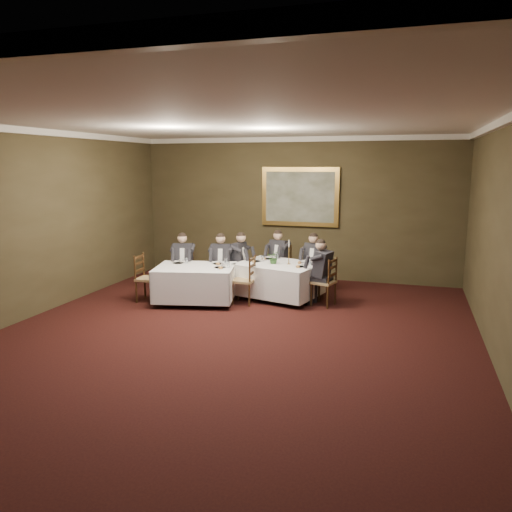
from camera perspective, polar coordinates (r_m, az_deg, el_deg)
The scene contains 27 objects.
ground at distance 8.20m, azimuth -3.49°, elevation -9.87°, with size 10.00×10.00×0.00m, color black.
ceiling at distance 7.72m, azimuth -3.78°, elevation 15.29°, with size 8.00×10.00×0.10m, color silver.
back_wall at distance 12.54m, azimuth 4.55°, elevation 5.41°, with size 8.00×0.10×3.50m, color #37301B.
left_wall at distance 9.92m, azimuth -25.81°, elevation 3.07°, with size 0.10×10.00×3.50m, color #37301B.
right_wall at distance 7.38m, azimuth 26.83°, elevation 0.78°, with size 0.10×10.00×3.50m, color #37301B.
crown_molding at distance 7.71m, azimuth -3.78°, elevation 14.85°, with size 8.00×10.00×0.12m.
table_main at distance 10.70m, azimuth 2.59°, elevation -2.50°, with size 1.94×1.66×0.67m.
table_second at distance 10.44m, azimuth -6.94°, elevation -2.89°, with size 1.84×1.55×0.67m.
chair_main_backleft at distance 11.68m, azimuth 2.73°, elevation -2.23°, with size 0.55×0.54×1.00m.
diner_main_backleft at distance 11.62m, azimuth 2.71°, elevation -1.14°, with size 0.53×0.58×1.35m.
chair_main_backright at distance 11.28m, azimuth 6.72°, elevation -2.74°, with size 0.56×0.55×1.00m.
diner_main_backright at distance 11.22m, azimuth 6.71°, elevation -1.62°, with size 0.54×0.59×1.35m.
chair_main_endleft at distance 11.27m, azimuth -2.12°, elevation -2.69°, with size 0.47×0.49×1.00m.
diner_main_endleft at distance 11.22m, azimuth -2.07°, elevation -1.56°, with size 0.53×0.46×1.35m.
chair_main_endright at distance 10.28m, azimuth 7.76°, elevation -4.08°, with size 0.52×0.53×1.00m.
diner_main_endright at distance 10.23m, azimuth 7.73°, elevation -2.83°, with size 0.57×0.51×1.35m.
chair_sec_backleft at distance 11.36m, azimuth -8.22°, elevation -2.69°, with size 0.54×0.52×1.00m.
diner_sec_backleft at distance 11.30m, azimuth -8.26°, elevation -1.57°, with size 0.51×0.57×1.35m.
chair_sec_backright at distance 11.20m, azimuth -3.91°, elevation -2.79°, with size 0.50×0.49×1.00m.
diner_sec_backright at distance 11.14m, azimuth -3.93°, elevation -1.66°, with size 0.47×0.54×1.35m.
chair_sec_endright at distance 10.33m, azimuth -1.37°, elevation -3.91°, with size 0.43×0.45×1.00m.
chair_sec_endleft at distance 10.73m, azimuth -12.25°, elevation -3.59°, with size 0.44×0.46×1.00m.
centerpiece at distance 10.57m, azimuth 2.07°, elevation -0.10°, with size 0.26×0.23×0.29m, color #2D5926.
candlestick at distance 10.53m, azimuth 3.77°, elevation 0.12°, with size 0.08×0.08×0.53m.
place_setting_table_main at distance 11.15m, azimuth 1.77°, elevation -0.14°, with size 0.33×0.31×0.14m.
place_setting_table_second at distance 10.79m, azimuth -8.55°, elevation -0.62°, with size 0.33×0.31×0.14m.
painting at distance 12.43m, azimuth 5.05°, elevation 6.75°, with size 1.93×0.09×1.45m.
Camera 1 is at (2.75, -7.19, 2.85)m, focal length 35.00 mm.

